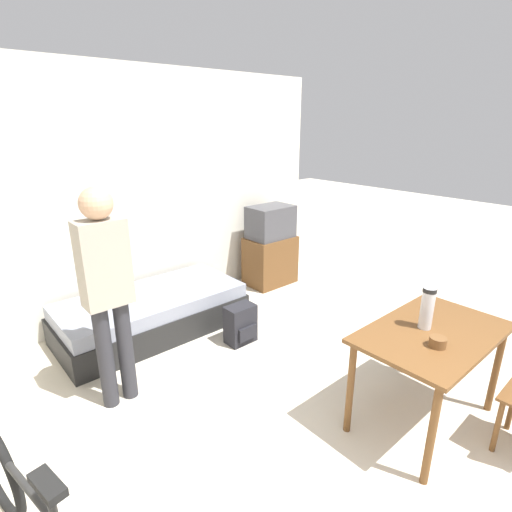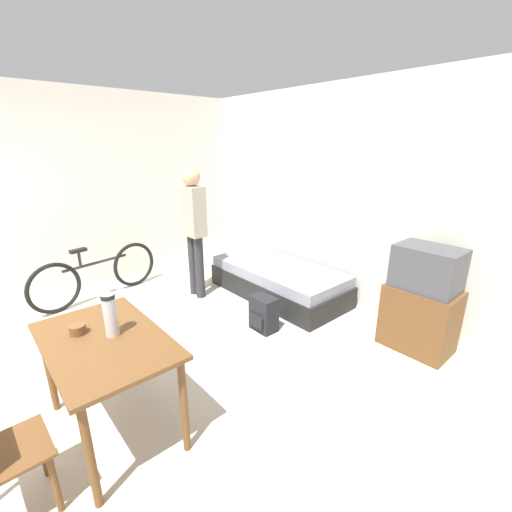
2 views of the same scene
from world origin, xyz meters
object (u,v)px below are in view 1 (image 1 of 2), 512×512
Objects in this scene: tv at (270,247)px; thermos_flask at (427,306)px; daybed at (152,313)px; dining_table at (431,344)px; mate_bowl at (438,342)px; backpack at (241,324)px; person_standing at (107,284)px.

tv is 3.54× the size of thermos_flask.
daybed is 1.69× the size of dining_table.
dining_table is 0.25m from mate_bowl.
thermos_flask is at bearing -79.52° from backpack.
tv is 1.63m from backpack.
daybed is 1.88m from tv.
tv is at bearing 69.74° from thermos_flask.
tv is 2.87m from dining_table.
dining_table is at bearing -79.74° from backpack.
tv is at bearing 21.27° from person_standing.
dining_table is at bearing 31.73° from mate_bowl.
daybed is at bearing 125.44° from backpack.
dining_table is 0.28m from thermos_flask.
daybed is 1.11× the size of person_standing.
mate_bowl is at bearing -148.27° from dining_table.
thermos_flask is at bearing -110.26° from tv.
mate_bowl is (-0.17, -0.18, -0.13)m from thermos_flask.
backpack is at bearing -54.56° from daybed.
mate_bowl is at bearing -134.55° from thermos_flask.
tv is at bearing 67.82° from mate_bowl.
person_standing is 2.32m from mate_bowl.
daybed is at bearing 109.44° from thermos_flask.
dining_table is at bearing -46.63° from person_standing.
person_standing reaches higher than dining_table.
daybed is 2.81m from mate_bowl.
backpack is (-1.29, -0.95, -0.32)m from tv.
dining_table is 10.55× the size of mate_bowl.
thermos_flask is at bearing 45.45° from mate_bowl.
person_standing reaches higher than daybed.
mate_bowl is at bearing -112.18° from tv.
person_standing reaches higher than tv.
mate_bowl is 0.27× the size of backpack.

